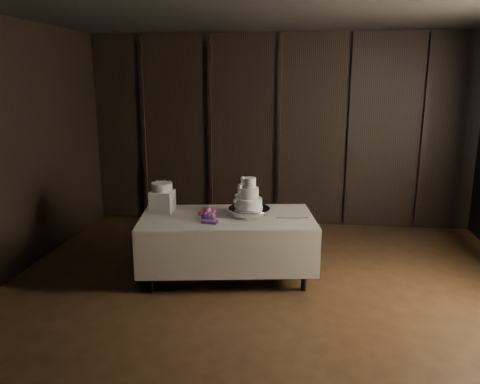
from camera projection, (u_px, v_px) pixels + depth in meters
name	position (u px, v px, depth m)	size (l,w,h in m)	color
room	(260.00, 175.00, 4.00)	(6.08, 7.08, 3.08)	black
display_table	(227.00, 244.00, 5.48)	(2.13, 1.33, 0.76)	beige
cake_stand	(249.00, 212.00, 5.41)	(0.48, 0.48, 0.09)	silver
wedding_cake	(247.00, 196.00, 5.35)	(0.34, 0.30, 0.36)	white
bouquet	(207.00, 215.00, 5.24)	(0.27, 0.37, 0.18)	#EF6762
box_pedestal	(162.00, 201.00, 5.56)	(0.26, 0.26, 0.25)	white
small_cake	(162.00, 187.00, 5.52)	(0.25, 0.25, 0.10)	white
cake_knife	(288.00, 218.00, 5.29)	(0.37, 0.02, 0.01)	silver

